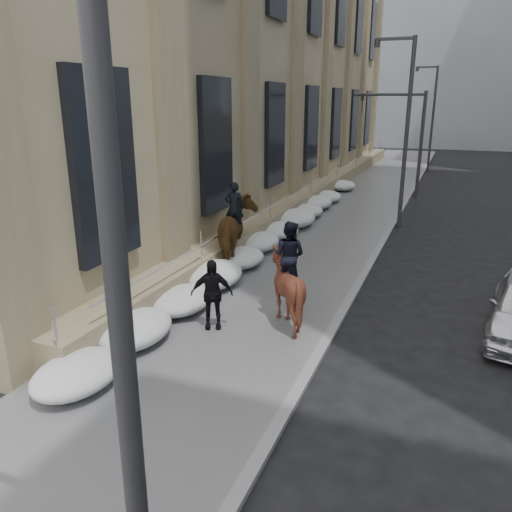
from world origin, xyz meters
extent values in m
plane|color=black|center=(0.00, 0.00, 0.00)|extent=(140.00, 140.00, 0.00)
cube|color=#57585A|center=(0.00, 10.00, 0.06)|extent=(5.00, 80.00, 0.12)
cube|color=slate|center=(2.62, 10.00, 0.06)|extent=(0.24, 80.00, 0.12)
cube|color=#887659|center=(-5.30, 20.00, 9.00)|extent=(5.00, 44.00, 18.00)
cube|color=#7C6B50|center=(-2.25, 20.00, 0.45)|extent=(1.10, 44.00, 0.90)
cylinder|color=silver|center=(-1.80, 20.00, 1.35)|extent=(0.06, 42.00, 0.06)
cube|color=#7C6B50|center=(-2.85, 10.00, 8.10)|extent=(0.70, 1.20, 16.20)
cube|color=black|center=(-2.70, 13.00, 4.00)|extent=(0.20, 2.20, 4.50)
cube|color=slate|center=(4.00, 60.00, 14.00)|extent=(30.00, 12.00, 28.00)
cube|color=gray|center=(-6.00, 72.00, 10.00)|extent=(24.00, 12.00, 20.00)
cylinder|color=#2D2D30|center=(2.90, -6.00, 4.00)|extent=(0.18, 0.18, 8.00)
cylinder|color=#2D2D30|center=(2.90, 14.00, 4.00)|extent=(0.18, 0.18, 8.00)
cube|color=#2D2D30|center=(2.10, 14.00, 7.90)|extent=(1.60, 0.15, 0.12)
cylinder|color=#2D2D30|center=(1.40, 14.00, 7.75)|extent=(0.24, 0.24, 0.30)
cylinder|color=#2D2D30|center=(2.90, 34.00, 4.00)|extent=(0.18, 0.18, 8.00)
cube|color=#2D2D30|center=(2.10, 34.00, 7.90)|extent=(1.60, 0.15, 0.12)
cylinder|color=#2D2D30|center=(1.40, 34.00, 7.75)|extent=(0.24, 0.24, 0.30)
cylinder|color=#2D2D30|center=(3.00, 22.00, 3.00)|extent=(0.20, 0.20, 6.00)
cylinder|color=#2D2D30|center=(1.00, 22.00, 5.80)|extent=(4.00, 0.16, 0.16)
imported|color=black|center=(-0.50, 22.00, 5.30)|extent=(0.18, 0.22, 1.10)
ellipsoid|color=silver|center=(-1.45, 0.00, 0.46)|extent=(1.50, 2.10, 0.68)
ellipsoid|color=silver|center=(-1.40, 4.00, 0.48)|extent=(1.60, 2.20, 0.72)
ellipsoid|color=silver|center=(-1.50, 8.00, 0.44)|extent=(1.40, 2.00, 0.64)
ellipsoid|color=silver|center=(-1.35, 12.00, 0.50)|extent=(1.70, 2.30, 0.76)
ellipsoid|color=silver|center=(-1.45, 16.00, 0.45)|extent=(1.50, 2.10, 0.66)
imported|color=#4E3217|center=(-1.55, 6.15, 1.26)|extent=(2.02, 2.95, 2.28)
imported|color=black|center=(-1.55, 6.30, 2.05)|extent=(0.73, 0.59, 1.72)
imported|color=#3E1B11|center=(1.42, 2.35, 1.04)|extent=(1.64, 1.81, 1.85)
imported|color=black|center=(1.42, 2.50, 1.85)|extent=(0.90, 0.73, 1.72)
imported|color=black|center=(-0.16, 1.40, 1.00)|extent=(1.11, 0.82, 1.75)
camera|label=1|loc=(5.02, -8.68, 5.51)|focal=35.00mm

